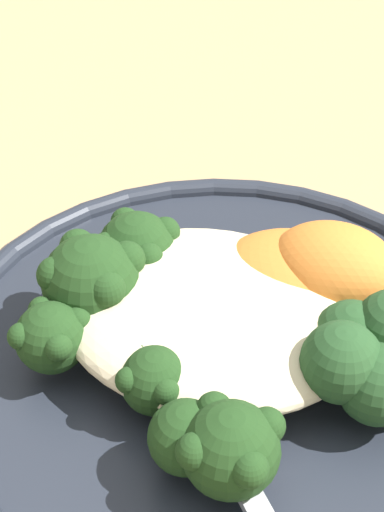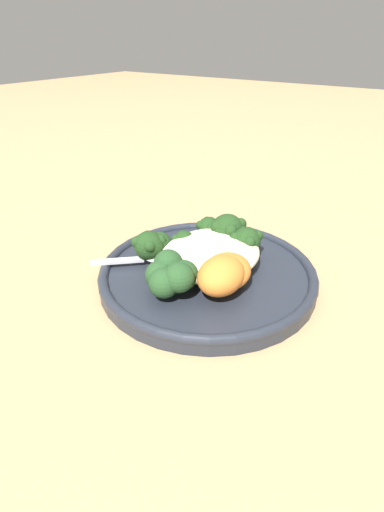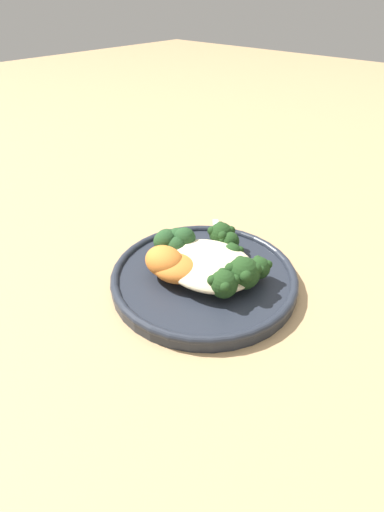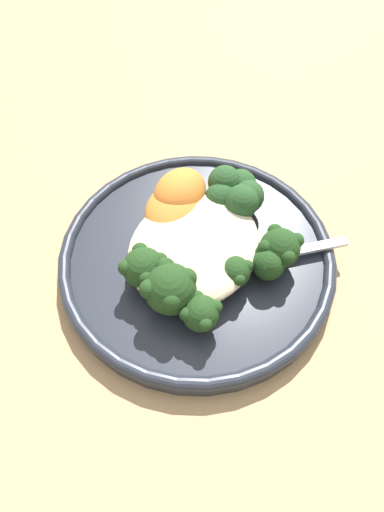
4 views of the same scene
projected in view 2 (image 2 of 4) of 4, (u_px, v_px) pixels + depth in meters
name	position (u px, v px, depth m)	size (l,w,h in m)	color
ground_plane	(196.00, 277.00, 0.49)	(4.00, 4.00, 0.00)	tan
plate	(208.00, 273.00, 0.48)	(0.26, 0.26, 0.02)	#232833
quinoa_mound	(210.00, 253.00, 0.47)	(0.13, 0.11, 0.03)	beige
broccoli_stalk_0	(242.00, 245.00, 0.48)	(0.08, 0.04, 0.04)	#ADC675
broccoli_stalk_1	(227.00, 233.00, 0.50)	(0.11, 0.06, 0.04)	#ADC675
broccoli_stalk_2	(211.00, 238.00, 0.51)	(0.10, 0.09, 0.03)	#ADC675
broccoli_stalk_3	(195.00, 250.00, 0.48)	(0.05, 0.10, 0.03)	#ADC675
broccoli_stalk_4	(174.00, 250.00, 0.48)	(0.03, 0.12, 0.03)	#ADC675
broccoli_stalk_5	(161.00, 250.00, 0.48)	(0.05, 0.11, 0.04)	#ADC675
sweet_potato_chunk_0	(221.00, 276.00, 0.42)	(0.06, 0.05, 0.04)	orange
sweet_potato_chunk_1	(226.00, 271.00, 0.44)	(0.07, 0.05, 0.03)	orange
kale_tuft	(172.00, 275.00, 0.42)	(0.06, 0.06, 0.04)	#234723
spoon	(154.00, 257.00, 0.48)	(0.09, 0.09, 0.01)	silver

